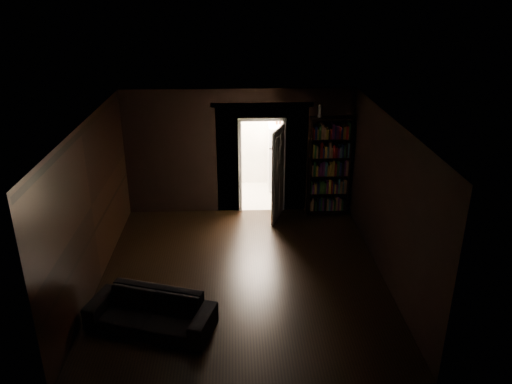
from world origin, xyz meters
TOP-DOWN VIEW (x-y plane):
  - ground at (0.00, 0.00)m, footprint 5.50×5.50m
  - room_walls at (-0.01, 1.07)m, footprint 5.02×5.61m
  - kitchen_alcove at (0.50, 3.87)m, footprint 2.20×1.80m
  - sofa at (-1.40, -1.42)m, footprint 2.06×1.36m
  - bookshelf at (1.97, 2.59)m, footprint 0.94×0.44m
  - refrigerator at (1.10, 4.11)m, footprint 0.76×0.70m
  - door at (0.82, 2.33)m, footprint 0.34×0.81m
  - figurine at (1.72, 2.66)m, footprint 0.11×0.11m
  - bottles at (1.19, 4.13)m, footprint 0.56×0.25m

SIDE VIEW (x-z plane):
  - ground at x=0.00m, z-range 0.00..0.00m
  - sofa at x=-1.40m, z-range 0.00..0.73m
  - refrigerator at x=1.10m, z-range 0.00..1.65m
  - door at x=0.82m, z-range 0.00..2.05m
  - bookshelf at x=1.97m, z-range 0.00..2.20m
  - kitchen_alcove at x=0.50m, z-range -0.09..2.51m
  - room_walls at x=-0.01m, z-range 0.26..3.10m
  - bottles at x=1.19m, z-range 1.65..1.88m
  - figurine at x=1.72m, z-range 2.20..2.47m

